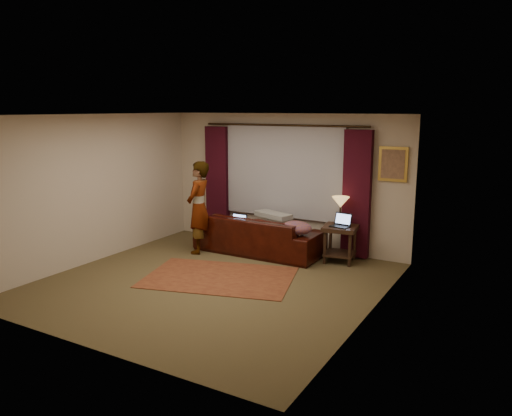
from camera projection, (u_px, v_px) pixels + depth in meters
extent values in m
cube|color=brown|center=(213.00, 283.00, 7.85)|extent=(5.00, 5.00, 0.01)
cube|color=silver|center=(210.00, 115.00, 7.33)|extent=(5.00, 5.00, 0.02)
cube|color=beige|center=(285.00, 181.00, 9.72)|extent=(5.00, 0.02, 2.60)
cube|color=beige|center=(81.00, 238.00, 5.46)|extent=(5.00, 0.02, 2.60)
cube|color=beige|center=(95.00, 189.00, 8.80)|extent=(0.02, 5.00, 2.60)
cube|color=beige|center=(372.00, 219.00, 6.38)|extent=(0.02, 5.00, 2.60)
cube|color=#A8A7AF|center=(283.00, 171.00, 9.63)|extent=(2.50, 0.05, 1.80)
cube|color=#340914|center=(218.00, 182.00, 10.38)|extent=(0.50, 0.14, 2.30)
cube|color=#340914|center=(357.00, 194.00, 8.92)|extent=(0.50, 0.14, 2.30)
cylinder|color=#2F2011|center=(283.00, 125.00, 9.41)|extent=(0.04, 0.04, 3.40)
cube|color=gold|center=(393.00, 164.00, 8.59)|extent=(0.50, 0.04, 0.60)
imported|color=black|center=(259.00, 228.00, 9.39)|extent=(2.42, 1.06, 0.98)
cube|color=#9B9B94|center=(273.00, 201.00, 9.38)|extent=(0.82, 0.53, 0.09)
ellipsoid|color=brown|center=(296.00, 228.00, 8.83)|extent=(0.56, 0.43, 0.24)
cube|color=brown|center=(219.00, 277.00, 8.08)|extent=(2.69, 2.15, 0.01)
cube|color=black|center=(340.00, 244.00, 8.85)|extent=(0.65, 0.65, 0.66)
imported|color=#9B9B94|center=(199.00, 207.00, 9.34)|extent=(0.60, 0.60, 1.74)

